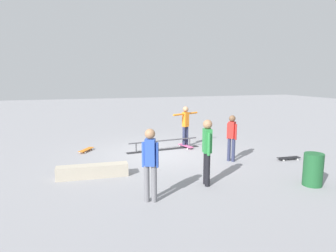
# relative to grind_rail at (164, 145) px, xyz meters

# --- Properties ---
(ground_plane) EXTENTS (60.00, 60.00, 0.00)m
(ground_plane) POSITION_rel_grind_rail_xyz_m (0.16, 0.55, -0.17)
(ground_plane) COLOR gray
(grind_rail) EXTENTS (2.95, 0.53, 0.39)m
(grind_rail) POSITION_rel_grind_rail_xyz_m (0.00, 0.00, 0.00)
(grind_rail) COLOR black
(grind_rail) RESTS_ON ground_plane
(skate_ledge) EXTENTS (1.95, 0.48, 0.35)m
(skate_ledge) POSITION_rel_grind_rail_xyz_m (2.83, 2.42, 0.01)
(skate_ledge) COLOR #B2A893
(skate_ledge) RESTS_ON ground_plane
(skater_main) EXTENTS (1.22, 0.59, 1.62)m
(skater_main) POSITION_rel_grind_rail_xyz_m (-0.96, -0.21, 0.77)
(skater_main) COLOR #2D3351
(skater_main) RESTS_ON ground_plane
(skateboard_main) EXTENTS (0.40, 0.82, 0.09)m
(skateboard_main) POSITION_rel_grind_rail_xyz_m (-0.91, -0.04, -0.09)
(skateboard_main) COLOR #E05993
(skateboard_main) RESTS_ON ground_plane
(bystander_red_shirt) EXTENTS (0.26, 0.32, 1.53)m
(bystander_red_shirt) POSITION_rel_grind_rail_xyz_m (-1.64, 2.19, 0.70)
(bystander_red_shirt) COLOR #2D3351
(bystander_red_shirt) RESTS_ON ground_plane
(bystander_blue_shirt) EXTENTS (0.37, 0.26, 1.65)m
(bystander_blue_shirt) POSITION_rel_grind_rail_xyz_m (1.72, 4.51, 0.77)
(bystander_blue_shirt) COLOR slate
(bystander_blue_shirt) RESTS_ON ground_plane
(bystander_green_shirt) EXTENTS (0.23, 0.39, 1.70)m
(bystander_green_shirt) POSITION_rel_grind_rail_xyz_m (0.09, 3.95, 0.79)
(bystander_green_shirt) COLOR black
(bystander_green_shirt) RESTS_ON ground_plane
(loose_skateboard_black) EXTENTS (0.81, 0.28, 0.09)m
(loose_skateboard_black) POSITION_rel_grind_rail_xyz_m (-3.55, 2.67, -0.09)
(loose_skateboard_black) COLOR black
(loose_skateboard_black) RESTS_ON ground_plane
(loose_skateboard_orange) EXTENTS (0.61, 0.78, 0.09)m
(loose_skateboard_orange) POSITION_rel_grind_rail_xyz_m (2.85, -0.63, -0.09)
(loose_skateboard_orange) COLOR orange
(loose_skateboard_orange) RESTS_ON ground_plane
(trash_bin) EXTENTS (0.48, 0.48, 0.84)m
(trash_bin) POSITION_rel_grind_rail_xyz_m (-2.48, 4.82, 0.25)
(trash_bin) COLOR #1E592D
(trash_bin) RESTS_ON ground_plane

